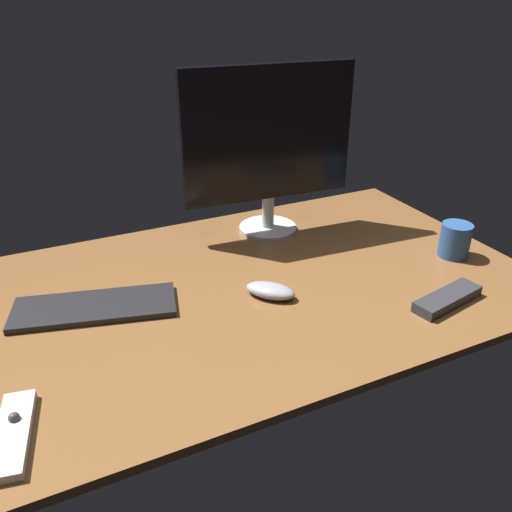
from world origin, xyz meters
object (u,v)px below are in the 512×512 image
at_px(keyboard, 95,307).
at_px(media_remote, 13,434).
at_px(tv_remote, 447,299).
at_px(computer_mouse, 270,291).
at_px(monitor, 269,145).
at_px(coffee_mug, 455,240).

bearing_deg(keyboard, media_remote, -105.53).
bearing_deg(tv_remote, computer_mouse, 139.31).
distance_m(monitor, keyboard, 0.64).
distance_m(monitor, tv_remote, 0.62).
distance_m(keyboard, computer_mouse, 0.40).
xyz_separation_m(keyboard, media_remote, (-0.19, -0.33, 0.00)).
distance_m(computer_mouse, coffee_mug, 0.54).
height_order(tv_remote, coffee_mug, coffee_mug).
height_order(media_remote, tv_remote, media_remote).
bearing_deg(tv_remote, coffee_mug, 32.46).
bearing_deg(media_remote, keyboard, -19.03).
distance_m(media_remote, coffee_mug, 1.13).
relative_size(computer_mouse, media_remote, 0.62).
bearing_deg(monitor, tv_remote, -66.50).
relative_size(keyboard, coffee_mug, 3.90).
height_order(keyboard, coffee_mug, coffee_mug).
height_order(monitor, keyboard, monitor).
relative_size(monitor, media_remote, 2.56).
bearing_deg(coffee_mug, monitor, 136.44).
bearing_deg(media_remote, computer_mouse, -59.24).
distance_m(tv_remote, coffee_mug, 0.26).
relative_size(monitor, tv_remote, 2.61).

